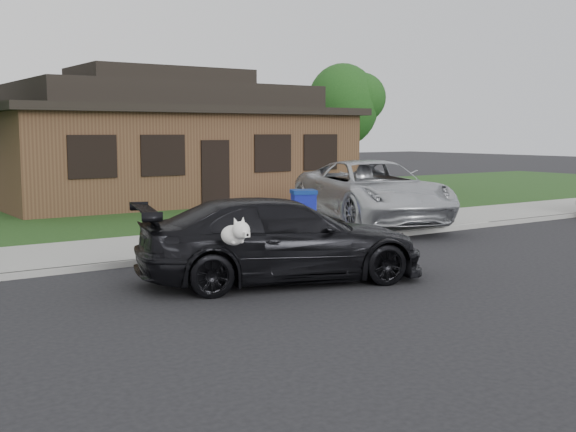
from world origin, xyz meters
TOP-DOWN VIEW (x-y plane):
  - ground at (0.00, 0.00)m, footprint 120.00×120.00m
  - sidewalk at (0.00, 5.00)m, footprint 60.00×3.00m
  - curb at (0.00, 3.50)m, footprint 60.00×0.12m
  - lawn at (0.00, 13.00)m, footprint 60.00×13.00m
  - driveway at (6.00, 10.00)m, footprint 4.50×13.00m
  - sedan at (-0.34, 0.73)m, footprint 5.28×3.29m
  - minivan at (5.74, 5.40)m, footprint 4.27×6.40m
  - recycling_bin at (3.28, 5.14)m, footprint 0.79×0.79m
  - house at (4.00, 15.00)m, footprint 12.60×8.60m
  - tree_1 at (12.14, 14.40)m, footprint 3.15×3.00m

SIDE VIEW (x-z plane):
  - ground at x=0.00m, z-range 0.00..0.00m
  - sidewalk at x=0.00m, z-range 0.00..0.12m
  - curb at x=0.00m, z-range 0.00..0.12m
  - lawn at x=0.00m, z-range 0.00..0.13m
  - driveway at x=6.00m, z-range 0.00..0.14m
  - recycling_bin at x=3.28m, z-range 0.13..1.12m
  - sedan at x=-0.34m, z-range 0.00..1.43m
  - minivan at x=5.74m, z-range 0.14..1.77m
  - house at x=4.00m, z-range -0.19..4.46m
  - tree_1 at x=12.14m, z-range 1.09..6.34m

